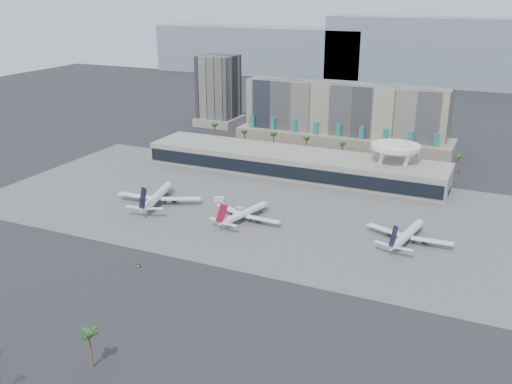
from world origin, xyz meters
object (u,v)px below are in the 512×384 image
at_px(airliner_right, 407,234).
at_px(service_vehicle_a, 219,199).
at_px(airliner_centre, 245,213).
at_px(service_vehicle_b, 240,209).
at_px(airliner_left, 157,196).
at_px(taxiway_sign, 138,266).

xyz_separation_m(airliner_right, service_vehicle_a, (-92.63, 9.53, -2.13)).
height_order(airliner_centre, service_vehicle_b, airliner_centre).
bearing_deg(airliner_centre, service_vehicle_a, 157.82).
xyz_separation_m(airliner_centre, service_vehicle_b, (-6.95, 8.61, -2.27)).
xyz_separation_m(airliner_left, service_vehicle_b, (40.59, 7.47, -2.82)).
relative_size(airliner_left, airliner_right, 1.12).
height_order(airliner_left, airliner_right, airliner_left).
relative_size(service_vehicle_b, taxiway_sign, 1.80).
bearing_deg(taxiway_sign, service_vehicle_a, 113.44).
height_order(service_vehicle_a, taxiway_sign, service_vehicle_a).
xyz_separation_m(airliner_left, taxiway_sign, (30.67, -59.10, -3.32)).
distance_m(service_vehicle_a, service_vehicle_b, 16.52).
distance_m(airliner_centre, taxiway_sign, 60.43).
bearing_deg(airliner_centre, service_vehicle_b, 143.27).
height_order(airliner_left, taxiway_sign, airliner_left).
bearing_deg(service_vehicle_a, airliner_left, -173.05).
distance_m(airliner_left, airliner_centre, 47.55).
relative_size(airliner_centre, airliner_right, 0.95).
height_order(airliner_right, service_vehicle_a, airliner_right).
relative_size(airliner_left, taxiway_sign, 20.32).
bearing_deg(airliner_right, service_vehicle_a, -175.97).
xyz_separation_m(service_vehicle_a, taxiway_sign, (4.83, -74.03, -0.74)).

